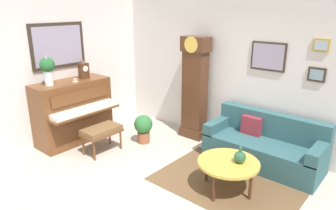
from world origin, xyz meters
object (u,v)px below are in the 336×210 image
(green_jug, at_px, (240,157))
(teacup, at_px, (75,81))
(coffee_table, at_px, (228,164))
(piano, at_px, (74,111))
(piano_bench, at_px, (102,131))
(flower_vase, at_px, (48,68))
(potted_plant, at_px, (143,127))
(couch, at_px, (264,146))
(mantel_clock, at_px, (84,70))
(grandfather_clock, at_px, (195,91))

(green_jug, bearing_deg, teacup, -171.79)
(coffee_table, relative_size, teacup, 7.59)
(piano, height_order, piano_bench, piano)
(flower_vase, distance_m, teacup, 0.55)
(potted_plant, bearing_deg, couch, 18.93)
(coffee_table, distance_m, teacup, 3.20)
(flower_vase, relative_size, potted_plant, 1.04)
(piano, height_order, flower_vase, flower_vase)
(mantel_clock, xyz_separation_m, green_jug, (3.31, 0.19, -0.84))
(couch, relative_size, potted_plant, 3.39)
(coffee_table, distance_m, potted_plant, 2.12)
(piano_bench, distance_m, potted_plant, 0.84)
(piano, xyz_separation_m, couch, (3.23, 1.54, -0.30))
(coffee_table, height_order, flower_vase, flower_vase)
(green_jug, relative_size, potted_plant, 0.43)
(couch, relative_size, teacup, 16.38)
(flower_vase, relative_size, green_jug, 2.42)
(coffee_table, bearing_deg, green_jug, 28.95)
(coffee_table, bearing_deg, grandfather_clock, 140.05)
(flower_vase, bearing_deg, couch, 31.33)
(grandfather_clock, height_order, couch, grandfather_clock)
(piano_bench, relative_size, flower_vase, 1.21)
(piano_bench, relative_size, grandfather_clock, 0.34)
(piano_bench, height_order, potted_plant, potted_plant)
(coffee_table, relative_size, green_jug, 3.67)
(piano, relative_size, mantel_clock, 3.79)
(grandfather_clock, xyz_separation_m, couch, (1.57, -0.15, -0.65))
(piano_bench, xyz_separation_m, mantel_clock, (-0.81, 0.28, 0.98))
(couch, height_order, flower_vase, flower_vase)
(grandfather_clock, relative_size, flower_vase, 3.50)
(grandfather_clock, relative_size, green_jug, 8.46)
(grandfather_clock, xyz_separation_m, mantel_clock, (-1.66, -1.39, 0.42))
(mantel_clock, bearing_deg, piano_bench, -19.14)
(mantel_clock, height_order, flower_vase, flower_vase)
(coffee_table, bearing_deg, teacup, -172.79)
(piano, distance_m, flower_vase, 1.01)
(flower_vase, bearing_deg, potted_plant, 48.44)
(coffee_table, bearing_deg, flower_vase, -165.09)
(couch, relative_size, green_jug, 7.92)
(flower_vase, distance_m, potted_plant, 2.04)
(grandfather_clock, distance_m, mantel_clock, 2.20)
(couch, xyz_separation_m, green_jug, (0.08, -1.04, 0.23))
(couch, distance_m, green_jug, 1.07)
(piano_bench, relative_size, coffee_table, 0.80)
(couch, xyz_separation_m, teacup, (-3.12, -1.51, 0.92))
(coffee_table, height_order, potted_plant, potted_plant)
(piano, xyz_separation_m, flower_vase, (0.00, -0.42, 0.91))
(piano, bearing_deg, piano_bench, 1.82)
(green_jug, bearing_deg, coffee_table, -151.05)
(couch, xyz_separation_m, flower_vase, (-3.23, -1.96, 1.21))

